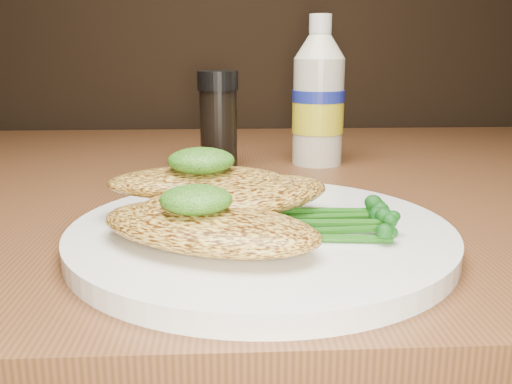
{
  "coord_description": "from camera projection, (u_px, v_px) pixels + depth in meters",
  "views": [
    {
      "loc": [
        -0.04,
        0.4,
        0.9
      ],
      "look_at": [
        -0.02,
        0.82,
        0.79
      ],
      "focal_mm": 38.37,
      "sensor_mm": 36.0,
      "label": 1
    }
  ],
  "objects": [
    {
      "name": "plate",
      "position": [
        261.0,
        234.0,
        0.43
      ],
      "size": [
        0.3,
        0.3,
        0.02
      ],
      "primitive_type": "cylinder",
      "color": "white",
      "rests_on": "dining_table"
    },
    {
      "name": "chicken_front",
      "position": [
        208.0,
        227.0,
        0.38
      ],
      "size": [
        0.19,
        0.16,
        0.03
      ],
      "primitive_type": "ellipsoid",
      "rotation": [
        0.0,
        0.0,
        -0.48
      ],
      "color": "gold",
      "rests_on": "plate"
    },
    {
      "name": "chicken_mid",
      "position": [
        239.0,
        197.0,
        0.43
      ],
      "size": [
        0.18,
        0.15,
        0.03
      ],
      "primitive_type": "ellipsoid",
      "rotation": [
        0.0,
        0.0,
        0.54
      ],
      "color": "gold",
      "rests_on": "plate"
    },
    {
      "name": "chicken_back",
      "position": [
        198.0,
        182.0,
        0.45
      ],
      "size": [
        0.15,
        0.08,
        0.02
      ],
      "primitive_type": "ellipsoid",
      "rotation": [
        0.0,
        0.0,
        0.06
      ],
      "color": "gold",
      "rests_on": "plate"
    },
    {
      "name": "pesto_front",
      "position": [
        196.0,
        200.0,
        0.38
      ],
      "size": [
        0.06,
        0.05,
        0.02
      ],
      "primitive_type": "ellipsoid",
      "rotation": [
        0.0,
        0.0,
        -0.16
      ],
      "color": "#113507",
      "rests_on": "chicken_front"
    },
    {
      "name": "pesto_back",
      "position": [
        201.0,
        161.0,
        0.44
      ],
      "size": [
        0.06,
        0.05,
        0.02
      ],
      "primitive_type": "ellipsoid",
      "rotation": [
        0.0,
        0.0,
        -0.09
      ],
      "color": "#113507",
      "rests_on": "chicken_back"
    },
    {
      "name": "broccolini_bundle",
      "position": [
        319.0,
        216.0,
        0.41
      ],
      "size": [
        0.17,
        0.14,
        0.02
      ],
      "primitive_type": null,
      "rotation": [
        0.0,
        0.0,
        -0.19
      ],
      "color": "#1B5312",
      "rests_on": "plate"
    },
    {
      "name": "mayo_bottle",
      "position": [
        318.0,
        91.0,
        0.71
      ],
      "size": [
        0.08,
        0.08,
        0.19
      ],
      "primitive_type": null,
      "rotation": [
        0.0,
        0.0,
        -0.22
      ],
      "color": "beige",
      "rests_on": "dining_table"
    },
    {
      "name": "pepper_grinder",
      "position": [
        218.0,
        121.0,
        0.69
      ],
      "size": [
        0.06,
        0.06,
        0.12
      ],
      "primitive_type": null,
      "rotation": [
        0.0,
        0.0,
        -0.19
      ],
      "color": "black",
      "rests_on": "dining_table"
    }
  ]
}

